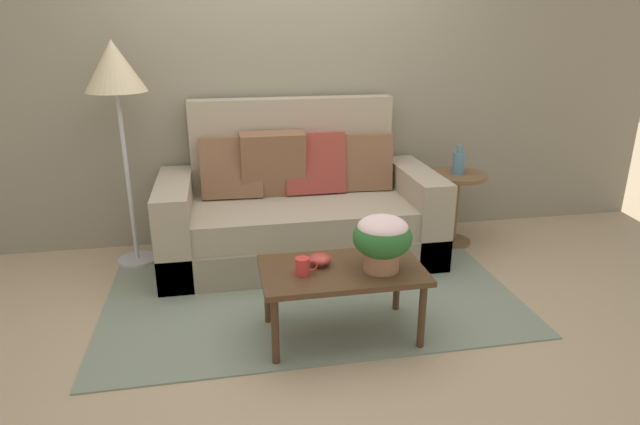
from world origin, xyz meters
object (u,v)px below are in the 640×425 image
(couch, at_px, (298,210))
(floor_lamp, at_px, (115,77))
(coffee_table, at_px, (342,276))
(side_table, at_px, (456,196))
(potted_plant, at_px, (382,238))
(table_vase, at_px, (459,162))
(snack_bowl, at_px, (320,259))
(coffee_mug, at_px, (303,266))

(couch, distance_m, floor_lamp, 1.57)
(coffee_table, bearing_deg, side_table, 44.40)
(couch, height_order, potted_plant, couch)
(floor_lamp, bearing_deg, side_table, -2.13)
(potted_plant, bearing_deg, table_vase, 51.06)
(coffee_table, xyz_separation_m, snack_bowl, (-0.11, 0.06, 0.08))
(coffee_mug, bearing_deg, potted_plant, -2.69)
(coffee_table, bearing_deg, table_vase, 44.27)
(side_table, distance_m, potted_plant, 1.60)
(side_table, bearing_deg, snack_bowl, -139.57)
(potted_plant, xyz_separation_m, table_vase, (0.99, 1.23, 0.06))
(snack_bowl, height_order, table_vase, table_vase)
(floor_lamp, bearing_deg, couch, -4.26)
(floor_lamp, relative_size, coffee_mug, 13.03)
(couch, bearing_deg, coffee_mug, -97.32)
(coffee_mug, relative_size, table_vase, 0.54)
(couch, distance_m, potted_plant, 1.29)
(table_vase, bearing_deg, snack_bowl, -139.71)
(couch, bearing_deg, table_vase, -0.44)
(floor_lamp, xyz_separation_m, table_vase, (2.47, -0.10, -0.68))
(couch, distance_m, table_vase, 1.30)
(coffee_table, height_order, coffee_mug, coffee_mug)
(coffee_table, relative_size, potted_plant, 2.80)
(side_table, xyz_separation_m, coffee_mug, (-1.42, -1.21, 0.07))
(coffee_table, bearing_deg, potted_plant, -16.63)
(side_table, height_order, table_vase, table_vase)
(floor_lamp, relative_size, snack_bowl, 12.58)
(couch, bearing_deg, floor_lamp, 175.74)
(snack_bowl, bearing_deg, potted_plant, -20.31)
(potted_plant, bearing_deg, coffee_mug, 177.31)
(coffee_mug, bearing_deg, floor_lamp, 128.97)
(couch, height_order, snack_bowl, couch)
(side_table, bearing_deg, floor_lamp, 177.87)
(couch, height_order, table_vase, couch)
(floor_lamp, xyz_separation_m, coffee_mug, (1.06, -1.31, -0.89))
(potted_plant, relative_size, table_vase, 1.41)
(snack_bowl, bearing_deg, floor_lamp, 133.96)
(side_table, relative_size, table_vase, 2.58)
(coffee_mug, bearing_deg, snack_bowl, 41.72)
(potted_plant, bearing_deg, coffee_table, 163.37)
(couch, relative_size, table_vase, 8.94)
(side_table, height_order, potted_plant, potted_plant)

